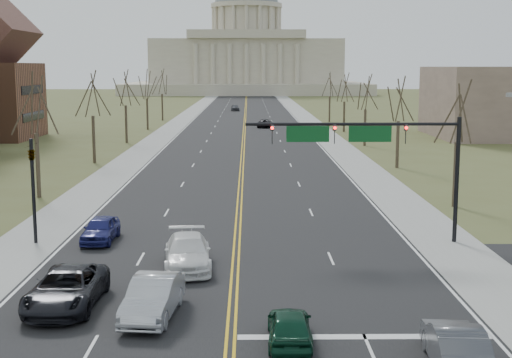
{
  "coord_description": "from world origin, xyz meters",
  "views": [
    {
      "loc": [
        0.68,
        -26.27,
        9.97
      ],
      "look_at": [
        1.14,
        17.91,
        3.0
      ],
      "focal_mm": 50.0,
      "sensor_mm": 36.0,
      "label": 1
    }
  ],
  "objects_px": {
    "signal_mast": "(369,143)",
    "car_far_nb": "(265,123)",
    "car_nb_inner_lead": "(290,326)",
    "car_sb_outer_second": "(101,229)",
    "car_sb_inner_lead": "(153,297)",
    "car_nb_outer_lead": "(455,345)",
    "car_sb_outer_lead": "(66,289)",
    "car_sb_inner_second": "(188,252)",
    "car_far_sb": "(235,108)",
    "signal_left": "(33,179)"
  },
  "relations": [
    {
      "from": "car_nb_outer_lead",
      "to": "car_far_nb",
      "type": "bearing_deg",
      "value": -83.17
    },
    {
      "from": "car_sb_inner_lead",
      "to": "car_nb_inner_lead",
      "type": "bearing_deg",
      "value": -22.91
    },
    {
      "from": "car_sb_inner_lead",
      "to": "car_far_nb",
      "type": "height_order",
      "value": "car_sb_inner_lead"
    },
    {
      "from": "car_sb_inner_second",
      "to": "car_sb_inner_lead",
      "type": "bearing_deg",
      "value": -101.92
    },
    {
      "from": "car_far_nb",
      "to": "signal_mast",
      "type": "bearing_deg",
      "value": 98.33
    },
    {
      "from": "car_sb_outer_lead",
      "to": "car_sb_inner_second",
      "type": "relative_size",
      "value": 1.04
    },
    {
      "from": "signal_left",
      "to": "car_sb_outer_second",
      "type": "height_order",
      "value": "signal_left"
    },
    {
      "from": "car_nb_outer_lead",
      "to": "car_nb_inner_lead",
      "type": "bearing_deg",
      "value": -17.05
    },
    {
      "from": "car_sb_inner_second",
      "to": "car_sb_outer_second",
      "type": "distance_m",
      "value": 7.78
    },
    {
      "from": "car_nb_outer_lead",
      "to": "car_sb_inner_lead",
      "type": "relative_size",
      "value": 0.95
    },
    {
      "from": "car_sb_inner_second",
      "to": "car_far_nb",
      "type": "relative_size",
      "value": 1.11
    },
    {
      "from": "car_sb_outer_lead",
      "to": "car_sb_inner_second",
      "type": "xyz_separation_m",
      "value": [
        4.57,
        5.85,
        0.0
      ]
    },
    {
      "from": "car_far_nb",
      "to": "car_nb_inner_lead",
      "type": "bearing_deg",
      "value": 94.63
    },
    {
      "from": "car_sb_outer_lead",
      "to": "car_far_sb",
      "type": "height_order",
      "value": "car_sb_outer_lead"
    },
    {
      "from": "signal_mast",
      "to": "car_sb_inner_second",
      "type": "xyz_separation_m",
      "value": [
        -9.82,
        -5.19,
        -4.94
      ]
    },
    {
      "from": "car_sb_inner_second",
      "to": "car_sb_outer_second",
      "type": "bearing_deg",
      "value": 129.15
    },
    {
      "from": "signal_mast",
      "to": "car_far_nb",
      "type": "bearing_deg",
      "value": 92.92
    },
    {
      "from": "car_far_sb",
      "to": "car_sb_inner_lead",
      "type": "bearing_deg",
      "value": -95.78
    },
    {
      "from": "signal_mast",
      "to": "car_sb_inner_lead",
      "type": "relative_size",
      "value": 2.46
    },
    {
      "from": "signal_mast",
      "to": "car_sb_outer_lead",
      "type": "xyz_separation_m",
      "value": [
        -14.39,
        -11.04,
        -4.95
      ]
    },
    {
      "from": "signal_left",
      "to": "car_nb_outer_lead",
      "type": "distance_m",
      "value": 25.89
    },
    {
      "from": "car_far_nb",
      "to": "car_far_sb",
      "type": "bearing_deg",
      "value": -77.29
    },
    {
      "from": "signal_left",
      "to": "car_far_sb",
      "type": "distance_m",
      "value": 124.43
    },
    {
      "from": "car_sb_outer_lead",
      "to": "car_far_nb",
      "type": "relative_size",
      "value": 1.16
    },
    {
      "from": "car_nb_inner_lead",
      "to": "car_sb_outer_second",
      "type": "bearing_deg",
      "value": -55.91
    },
    {
      "from": "car_sb_inner_second",
      "to": "car_nb_inner_lead",
      "type": "bearing_deg",
      "value": -71.07
    },
    {
      "from": "signal_left",
      "to": "car_sb_outer_lead",
      "type": "distance_m",
      "value": 12.29
    },
    {
      "from": "car_nb_inner_lead",
      "to": "car_sb_outer_second",
      "type": "height_order",
      "value": "car_sb_outer_second"
    },
    {
      "from": "signal_mast",
      "to": "car_nb_outer_lead",
      "type": "bearing_deg",
      "value": -89.61
    },
    {
      "from": "car_nb_inner_lead",
      "to": "car_sb_inner_second",
      "type": "height_order",
      "value": "car_sb_inner_second"
    },
    {
      "from": "car_nb_inner_lead",
      "to": "car_far_nb",
      "type": "height_order",
      "value": "car_far_nb"
    },
    {
      "from": "car_far_nb",
      "to": "car_far_sb",
      "type": "xyz_separation_m",
      "value": [
        -5.8,
        45.2,
        0.04
      ]
    },
    {
      "from": "car_nb_inner_lead",
      "to": "car_sb_outer_lead",
      "type": "relative_size",
      "value": 0.69
    },
    {
      "from": "signal_mast",
      "to": "car_sb_inner_second",
      "type": "distance_m",
      "value": 12.16
    },
    {
      "from": "car_sb_outer_lead",
      "to": "car_sb_outer_second",
      "type": "height_order",
      "value": "car_sb_outer_lead"
    },
    {
      "from": "car_nb_inner_lead",
      "to": "car_sb_inner_lead",
      "type": "bearing_deg",
      "value": -27.28
    },
    {
      "from": "car_sb_inner_second",
      "to": "car_sb_outer_second",
      "type": "relative_size",
      "value": 1.3
    },
    {
      "from": "car_sb_inner_lead",
      "to": "car_sb_outer_second",
      "type": "distance_m",
      "value": 13.44
    },
    {
      "from": "car_sb_outer_lead",
      "to": "car_sb_outer_second",
      "type": "distance_m",
      "value": 11.41
    },
    {
      "from": "car_sb_inner_lead",
      "to": "car_sb_outer_second",
      "type": "xyz_separation_m",
      "value": [
        -4.68,
        12.6,
        -0.09
      ]
    },
    {
      "from": "car_nb_inner_lead",
      "to": "signal_left",
      "type": "bearing_deg",
      "value": -46.74
    },
    {
      "from": "car_sb_outer_lead",
      "to": "car_far_nb",
      "type": "height_order",
      "value": "car_sb_outer_lead"
    },
    {
      "from": "car_nb_inner_lead",
      "to": "car_far_nb",
      "type": "bearing_deg",
      "value": -89.55
    },
    {
      "from": "car_far_nb",
      "to": "car_far_sb",
      "type": "distance_m",
      "value": 45.57
    },
    {
      "from": "car_sb_inner_second",
      "to": "signal_mast",
      "type": "bearing_deg",
      "value": 22.27
    },
    {
      "from": "car_nb_outer_lead",
      "to": "car_sb_outer_second",
      "type": "relative_size",
      "value": 1.11
    },
    {
      "from": "car_nb_inner_lead",
      "to": "car_sb_outer_second",
      "type": "xyz_separation_m",
      "value": [
        -10.01,
        15.49,
        0.05
      ]
    },
    {
      "from": "car_nb_outer_lead",
      "to": "car_far_nb",
      "type": "distance_m",
      "value": 96.22
    },
    {
      "from": "car_nb_inner_lead",
      "to": "car_sb_outer_lead",
      "type": "bearing_deg",
      "value": -23.09
    },
    {
      "from": "signal_mast",
      "to": "car_nb_outer_lead",
      "type": "relative_size",
      "value": 2.58
    }
  ]
}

